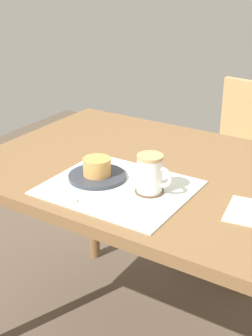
{
  "coord_description": "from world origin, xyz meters",
  "views": [
    {
      "loc": [
        0.66,
        -1.22,
        1.37
      ],
      "look_at": [
        -0.02,
        -0.15,
        0.8
      ],
      "focal_mm": 50.0,
      "sensor_mm": 36.0,
      "label": 1
    }
  ],
  "objects_px": {
    "wooden_chair": "(243,168)",
    "pastry": "(97,167)",
    "pastry_plate": "(97,176)",
    "coffee_mug": "(151,173)",
    "dining_table": "(154,190)"
  },
  "relations": [
    {
      "from": "wooden_chair",
      "to": "pastry",
      "type": "bearing_deg",
      "value": 87.5
    },
    {
      "from": "pastry",
      "to": "pastry_plate",
      "type": "bearing_deg",
      "value": 0.0
    },
    {
      "from": "pastry",
      "to": "coffee_mug",
      "type": "relative_size",
      "value": 0.77
    },
    {
      "from": "pastry_plate",
      "to": "coffee_mug",
      "type": "height_order",
      "value": "coffee_mug"
    },
    {
      "from": "wooden_chair",
      "to": "coffee_mug",
      "type": "relative_size",
      "value": 7.72
    },
    {
      "from": "dining_table",
      "to": "wooden_chair",
      "type": "height_order",
      "value": "wooden_chair"
    },
    {
      "from": "wooden_chair",
      "to": "pastry",
      "type": "relative_size",
      "value": 10.02
    },
    {
      "from": "dining_table",
      "to": "pastry_plate",
      "type": "relative_size",
      "value": 6.46
    },
    {
      "from": "wooden_chair",
      "to": "pastry_plate",
      "type": "height_order",
      "value": "wooden_chair"
    },
    {
      "from": "dining_table",
      "to": "pastry_plate",
      "type": "xyz_separation_m",
      "value": [
        -0.11,
        -0.17,
        0.09
      ]
    },
    {
      "from": "pastry_plate",
      "to": "pastry",
      "type": "distance_m",
      "value": 0.03
    },
    {
      "from": "pastry",
      "to": "wooden_chair",
      "type": "bearing_deg",
      "value": 79.79
    },
    {
      "from": "pastry",
      "to": "coffee_mug",
      "type": "bearing_deg",
      "value": 1.58
    },
    {
      "from": "dining_table",
      "to": "coffee_mug",
      "type": "bearing_deg",
      "value": -64.98
    },
    {
      "from": "dining_table",
      "to": "wooden_chair",
      "type": "relative_size",
      "value": 1.35
    }
  ]
}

